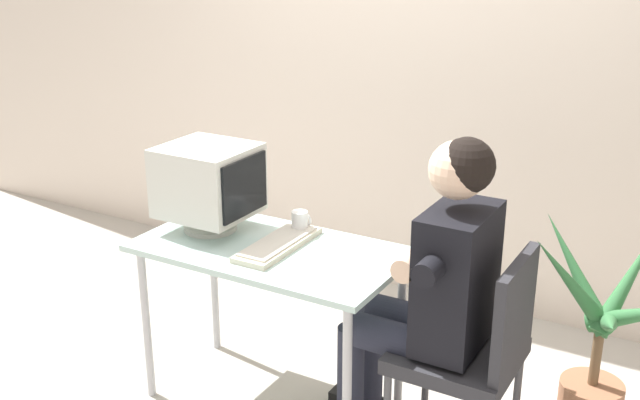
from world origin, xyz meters
TOP-DOWN VIEW (x-y plane):
  - ground_plane at (0.00, 0.00)m, footprint 12.00×12.00m
  - wall_back at (0.30, 1.40)m, footprint 8.00×0.10m
  - desk at (0.00, 0.00)m, footprint 1.11×0.60m
  - crt_monitor at (-0.33, 0.04)m, footprint 0.39×0.36m
  - keyboard at (0.03, 0.02)m, footprint 0.17×0.47m
  - office_chair at (0.89, 0.05)m, footprint 0.45×0.45m
  - person_seated at (0.70, 0.05)m, footprint 0.68×0.58m
  - potted_plant at (1.28, 0.36)m, footprint 0.75×0.75m
  - desk_mug at (0.03, 0.19)m, footprint 0.07×0.08m

SIDE VIEW (x-z plane):
  - ground_plane at x=0.00m, z-range 0.00..0.00m
  - potted_plant at x=1.28m, z-range -0.07..0.88m
  - office_chair at x=0.89m, z-range 0.06..0.95m
  - desk at x=0.00m, z-range 0.29..1.03m
  - person_seated at x=0.70m, z-range 0.07..1.38m
  - keyboard at x=0.03m, z-range 0.74..0.77m
  - desk_mug at x=0.03m, z-range 0.74..0.84m
  - crt_monitor at x=-0.33m, z-range 0.77..1.15m
  - wall_back at x=0.30m, z-range 0.00..3.00m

